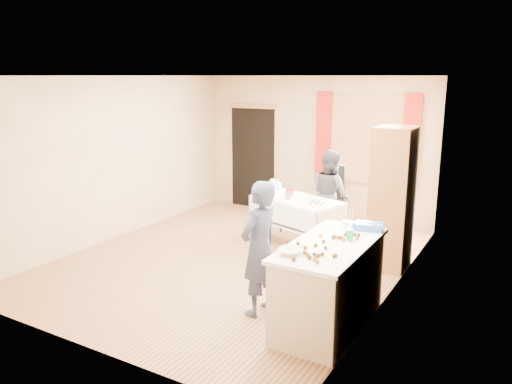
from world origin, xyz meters
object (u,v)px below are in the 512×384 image
Objects in this scene: girl at (259,248)px; woman at (330,194)px; party_table at (297,217)px; cabinet at (392,199)px; counter at (330,284)px; chair at (327,209)px.

woman is (-0.34, 2.92, -0.03)m from girl.
cabinet is at bearing 10.36° from party_table.
counter is (-0.10, -1.97, -0.52)m from cabinet.
woman is (0.30, 0.62, 0.28)m from party_table.
chair is 0.77× the size of woman.
cabinet reaches higher than woman.
party_table is 2.41m from girl.
cabinet is 2.04m from counter.
counter is 1.44× the size of chair.
counter is 1.01× the size of party_table.
chair is at bearing -24.72° from woman.
woman is at bearing 81.87° from party_table.
cabinet is 1.29× the size of girl.
counter is at bearing -92.91° from cabinet.
party_table is 1.07m from chair.
cabinet reaches higher than counter.
chair is at bearing 138.76° from cabinet.
chair is (0.07, 1.06, -0.12)m from party_table.
party_table is 1.05× the size of girl.
woman is at bearing 111.71° from counter.
counter is at bearing -50.55° from chair.
cabinet reaches higher than party_table.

